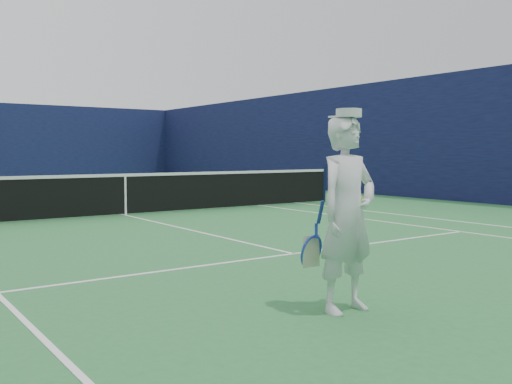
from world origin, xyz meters
TOP-DOWN VIEW (x-y plane):
  - ground at (0.00, 0.00)m, footprint 80.00×80.00m
  - court_markings at (0.00, 0.00)m, footprint 11.03×23.83m
  - windscreen_fence at (0.00, 0.00)m, footprint 20.12×36.12m
  - tennis_net at (0.00, 0.00)m, footprint 12.88×0.09m
  - tennis_player at (-1.52, -9.07)m, footprint 0.79×0.49m

SIDE VIEW (x-z plane):
  - ground at x=0.00m, z-range 0.00..0.00m
  - court_markings at x=0.00m, z-range 0.00..0.01m
  - tennis_net at x=0.00m, z-range 0.02..1.09m
  - tennis_player at x=-1.52m, z-range -0.02..1.90m
  - windscreen_fence at x=0.00m, z-range 0.00..4.00m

